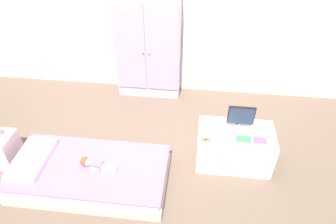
{
  "coord_description": "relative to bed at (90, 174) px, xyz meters",
  "views": [
    {
      "loc": [
        0.56,
        -2.23,
        2.6
      ],
      "look_at": [
        0.27,
        0.3,
        0.54
      ],
      "focal_mm": 31.93,
      "sensor_mm": 36.0,
      "label": 1
    }
  ],
  "objects": [
    {
      "name": "book_purple",
      "position": [
        1.73,
        0.37,
        0.33
      ],
      "size": [
        0.13,
        0.08,
        0.02
      ],
      "primitive_type": "cube",
      "color": "#8E51B2",
      "rests_on": "tv_stand"
    },
    {
      "name": "bed",
      "position": [
        0.0,
        0.0,
        0.0
      ],
      "size": [
        1.61,
        0.8,
        0.24
      ],
      "color": "beige",
      "rests_on": "ground_plane"
    },
    {
      "name": "pillow",
      "position": [
        -0.6,
        0.0,
        0.15
      ],
      "size": [
        0.32,
        0.57,
        0.06
      ],
      "primitive_type": "cube",
      "color": "silver",
      "rests_on": "bed"
    },
    {
      "name": "nightstand",
      "position": [
        -1.06,
        0.17,
        0.07
      ],
      "size": [
        0.31,
        0.31,
        0.38
      ],
      "primitive_type": "cube",
      "color": "silver",
      "rests_on": "ground_plane"
    },
    {
      "name": "tv_monitor",
      "position": [
        1.53,
        0.55,
        0.48
      ],
      "size": [
        0.28,
        0.1,
        0.28
      ],
      "color": "#99999E",
      "rests_on": "tv_stand"
    },
    {
      "name": "ground_plane",
      "position": [
        0.48,
        0.31,
        -0.13
      ],
      "size": [
        10.0,
        10.0,
        0.02
      ],
      "primitive_type": "cube",
      "color": "brown"
    },
    {
      "name": "tv_stand",
      "position": [
        1.5,
        0.47,
        0.1
      ],
      "size": [
        0.81,
        0.47,
        0.44
      ],
      "primitive_type": "cube",
      "color": "white",
      "rests_on": "ground_plane"
    },
    {
      "name": "doll",
      "position": [
        0.04,
        0.01,
        0.16
      ],
      "size": [
        0.39,
        0.14,
        0.1
      ],
      "color": "#D6668E",
      "rests_on": "bed"
    },
    {
      "name": "wardrobe",
      "position": [
        0.35,
        1.7,
        0.62
      ],
      "size": [
        0.88,
        0.3,
        1.46
      ],
      "color": "silver",
      "rests_on": "ground_plane"
    },
    {
      "name": "book_green",
      "position": [
        1.56,
        0.37,
        0.33
      ],
      "size": [
        0.15,
        0.09,
        0.01
      ],
      "primitive_type": "cube",
      "color": "#429E51",
      "rests_on": "tv_stand"
    },
    {
      "name": "rocking_horse_toy",
      "position": [
        1.18,
        0.31,
        0.38
      ],
      "size": [
        0.09,
        0.04,
        0.11
      ],
      "color": "#8E6642",
      "rests_on": "tv_stand"
    }
  ]
}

